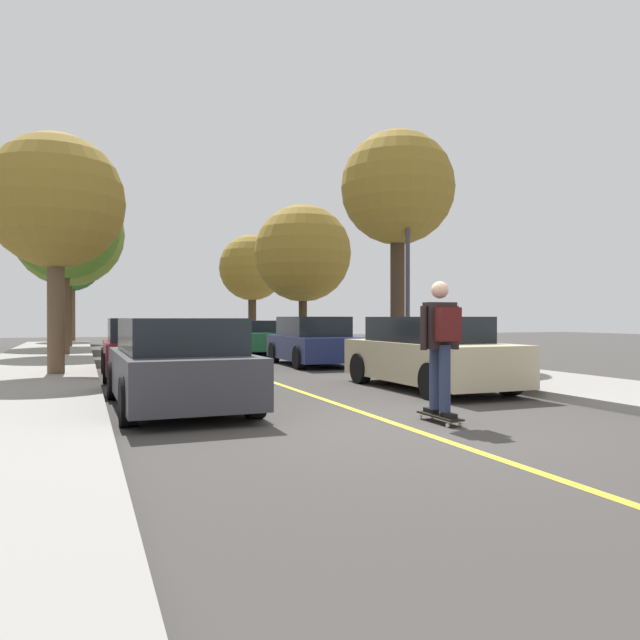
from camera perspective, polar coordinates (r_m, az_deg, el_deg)
ground at (r=8.13m, az=7.42°, el=-9.69°), size 80.00×80.00×0.00m
center_line at (r=11.76m, az=-2.01°, el=-6.59°), size 0.12×39.20×0.01m
parked_car_left_nearest at (r=9.73m, az=-13.11°, el=-3.97°), size 1.94×4.22×1.39m
parked_car_left_near at (r=15.28m, az=-16.06°, el=-2.52°), size 1.94×4.21×1.38m
parked_car_right_nearest at (r=12.19m, az=10.04°, el=-3.13°), size 1.86×4.24×1.41m
parked_car_right_near at (r=18.03m, az=-0.68°, el=-2.02°), size 1.99×4.09×1.43m
parked_car_right_far at (r=23.99m, az=-5.92°, el=-1.58°), size 1.92×4.40×1.29m
street_tree_left_nearest at (r=15.25m, az=-23.35°, el=10.01°), size 3.03×3.03×5.41m
street_tree_left_near at (r=23.12m, az=-22.60°, el=8.08°), size 3.69×3.69×6.29m
street_tree_left_far at (r=29.53m, az=-22.29°, el=7.48°), size 4.73×4.73×7.36m
street_tree_left_farthest at (r=35.99m, az=-22.08°, el=4.94°), size 3.12×3.12×5.82m
street_tree_right_nearest at (r=17.68m, az=7.22°, el=11.94°), size 3.19×3.19×6.50m
street_tree_right_near at (r=24.72m, az=-1.61°, el=6.18°), size 3.89×3.89×5.78m
street_tree_right_far at (r=32.22m, az=-6.32°, el=4.82°), size 3.43×3.43×5.58m
streetlamp at (r=16.53m, az=8.15°, el=5.65°), size 0.36×0.24×4.86m
skateboard at (r=8.39m, az=11.07°, el=-8.78°), size 0.23×0.84×0.10m
skateboarder at (r=8.26m, az=11.20°, el=-1.73°), size 0.58×0.70×1.78m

